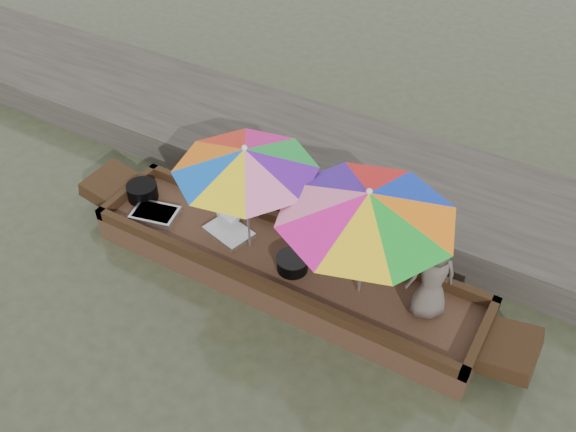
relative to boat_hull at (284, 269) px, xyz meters
The scene contains 11 objects.
water 0.17m from the boat_hull, ahead, with size 80.00×80.00×0.00m, color #2F3523.
dock 2.20m from the boat_hull, 90.00° to the left, with size 22.00×2.20×0.50m, color #2D2B26.
boat_hull is the anchor object (origin of this frame).
cooking_pot 2.32m from the boat_hull, behind, with size 0.42×0.42×0.22m, color black.
tray_crayfish 1.92m from the boat_hull, behind, with size 0.60×0.41×0.09m, color silver.
tray_scallop 0.89m from the boat_hull, behind, with size 0.60×0.41×0.06m, color silver.
charcoal_grill 0.33m from the boat_hull, 26.55° to the right, with size 0.38×0.38×0.18m, color black.
supply_bag 1.12m from the boat_hull, 162.61° to the left, with size 0.28×0.22×0.26m, color silver.
vendor 1.97m from the boat_hull, ahead, with size 0.55×0.36×1.12m, color #514840.
umbrella_bow 1.08m from the boat_hull, behind, with size 1.72×1.72×1.55m, color #5A14A5, non-canonical shape.
umbrella_stern 1.40m from the boat_hull, ahead, with size 2.00×2.00×1.55m, color orange, non-canonical shape.
Camera 1 is at (2.88, -4.83, 6.04)m, focal length 40.00 mm.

